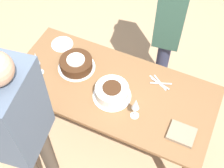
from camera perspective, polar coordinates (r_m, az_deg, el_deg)
ground_plane at (r=3.05m, az=0.00°, el=-8.74°), size 12.00×12.00×0.00m
dining_table at (r=2.52m, az=0.00°, el=-2.23°), size 1.61×0.75×0.73m
cake_center_white at (r=2.34m, az=-0.01°, el=-1.46°), size 0.29×0.29×0.11m
cake_front_chocolate at (r=2.53m, az=-6.56°, el=3.71°), size 0.30×0.30×0.10m
wine_glass_near at (r=2.47m, az=-13.64°, el=4.36°), size 0.06×0.06×0.23m
wine_glass_far at (r=2.50m, az=-15.87°, el=4.49°), size 0.07×0.07×0.23m
wine_glass_extra at (r=2.17m, az=4.37°, el=-3.82°), size 0.06×0.06×0.21m
dessert_plate_right at (r=2.75m, az=-9.10°, el=7.21°), size 0.19×0.19×0.01m
fork_pile at (r=2.48m, az=8.70°, el=0.20°), size 0.19×0.11×0.01m
napkin_stack at (r=2.26m, az=12.61°, el=-8.87°), size 0.19×0.16×0.03m
person_cutting at (r=2.66m, az=10.89°, el=12.13°), size 0.27×0.43×1.62m
person_watching at (r=2.04m, az=-16.06°, el=-7.31°), size 0.28×0.43×1.64m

